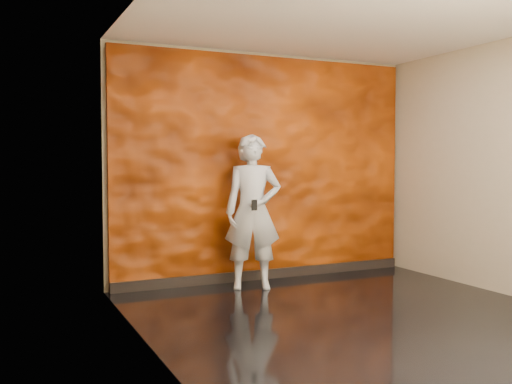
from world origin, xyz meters
name	(u,v)px	position (x,y,z in m)	size (l,w,h in m)	color
room	(359,168)	(0.00, 0.00, 1.40)	(4.02, 4.02, 2.81)	black
feature_wall	(267,168)	(0.00, 1.96, 1.38)	(3.90, 0.06, 2.75)	#CD4E0A
baseboard	(268,274)	(0.00, 1.92, 0.06)	(3.90, 0.04, 0.12)	black
man	(253,212)	(-0.39, 1.52, 0.89)	(0.65, 0.42, 1.77)	#A0A5AE
phone	(254,205)	(-0.47, 1.30, 0.98)	(0.06, 0.01, 0.12)	black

